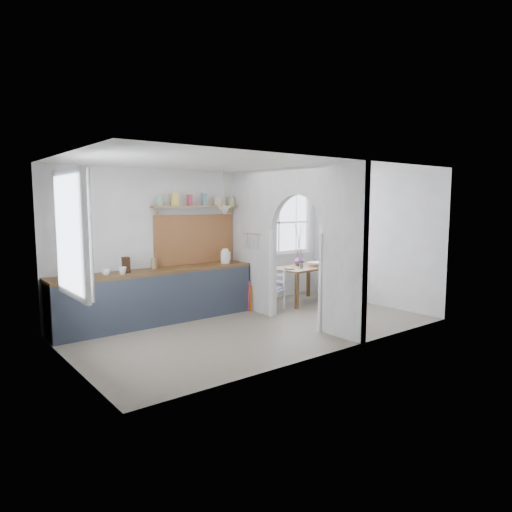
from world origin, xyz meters
TOP-DOWN VIEW (x-y plane):
  - floor at (0.00, 0.00)m, footprint 5.80×3.20m
  - ceiling at (0.00, 0.00)m, footprint 5.80×3.20m
  - walls at (0.00, 0.00)m, footprint 5.81×3.21m
  - partition at (0.70, 0.06)m, footprint 0.12×3.20m
  - kitchen_window at (-2.87, 0.00)m, footprint 0.10×1.16m
  - nook_window at (1.80, 1.56)m, footprint 1.76×0.10m
  - counter at (-1.13, 1.33)m, footprint 3.50×0.60m
  - sink at (-2.43, 1.30)m, footprint 0.40×0.40m
  - backsplash at (-0.20, 1.58)m, footprint 1.65×0.03m
  - shelf at (-0.20, 1.49)m, footprint 1.75×0.20m
  - pendant_lamp at (0.15, 1.15)m, footprint 0.26×0.26m
  - utensil_rail at (0.61, 0.90)m, footprint 0.02×0.50m
  - dining_table at (1.90, 0.90)m, footprint 1.21×0.84m
  - chair_left at (1.01, 0.83)m, footprint 0.46×0.46m
  - chair_right at (2.81, 0.83)m, footprint 0.51×0.51m
  - kettle at (0.26, 1.29)m, footprint 0.24×0.20m
  - mug_a at (-1.76, 1.17)m, footprint 0.15×0.15m
  - mug_b at (-1.99, 1.28)m, footprint 0.16×0.16m
  - knife_block at (-1.63, 1.36)m, footprint 0.14×0.18m
  - jar at (-1.10, 1.46)m, footprint 0.13×0.13m
  - towel_magenta at (0.58, 0.98)m, footprint 0.02×0.03m
  - towel_orange at (0.58, 0.93)m, footprint 0.02×0.03m
  - bowl at (2.20, 0.86)m, footprint 0.37×0.37m
  - table_cup at (1.76, 0.81)m, footprint 0.10×0.10m
  - plate at (1.47, 0.84)m, footprint 0.19×0.19m
  - vase at (1.98, 1.11)m, footprint 0.22×0.22m

SIDE VIEW (x-z plane):
  - floor at x=0.00m, z-range -0.01..0.01m
  - towel_orange at x=0.58m, z-range 0.01..0.49m
  - towel_magenta at x=0.58m, z-range -0.02..0.57m
  - dining_table at x=1.90m, z-range 0.00..0.73m
  - chair_left at x=1.01m, z-range 0.00..0.82m
  - counter at x=-1.13m, z-range 0.01..0.91m
  - chair_right at x=2.81m, z-range 0.00..1.00m
  - plate at x=1.47m, z-range 0.73..0.75m
  - bowl at x=2.20m, z-range 0.73..0.81m
  - table_cup at x=1.76m, z-range 0.73..0.82m
  - vase at x=1.98m, z-range 0.73..0.94m
  - sink at x=-2.43m, z-range 0.88..0.90m
  - mug_b at x=-1.99m, z-range 0.90..1.00m
  - mug_a at x=-1.76m, z-range 0.90..1.02m
  - jar at x=-1.10m, z-range 0.90..1.08m
  - knife_block at x=-1.63m, z-range 0.90..1.15m
  - kettle at x=0.26m, z-range 0.90..1.17m
  - walls at x=0.00m, z-range 0.00..2.60m
  - backsplash at x=-0.20m, z-range 0.90..1.80m
  - utensil_rail at x=0.61m, z-range 1.44..1.46m
  - partition at x=0.70m, z-range 0.15..2.75m
  - nook_window at x=1.80m, z-range 0.95..2.25m
  - kitchen_window at x=-2.87m, z-range 0.90..2.40m
  - pendant_lamp at x=0.15m, z-range 1.80..1.96m
  - shelf at x=-0.20m, z-range 1.89..2.10m
  - ceiling at x=0.00m, z-range 2.60..2.60m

